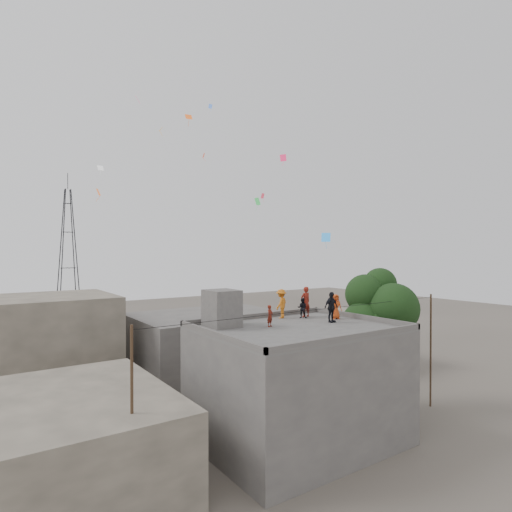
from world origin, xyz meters
The scene contains 18 objects.
ground centered at (0.00, 0.00, 0.00)m, with size 140.00×140.00×0.00m, color #4D463F.
main_building centered at (0.00, 0.00, 3.05)m, with size 10.00×8.00×6.10m.
parapet centered at (0.00, 0.00, 6.25)m, with size 10.00×8.00×0.30m.
stair_head_box centered at (-3.20, 2.60, 7.10)m, with size 1.60×1.80×2.00m, color #4F4C49.
neighbor_west centered at (-11.00, 2.00, 2.00)m, with size 8.00×10.00×4.00m, color #585045.
neighbor_north centered at (2.00, 14.00, 2.50)m, with size 12.00×9.00×5.00m, color #4F4C49.
neighbor_northwest centered at (-10.00, 16.00, 3.50)m, with size 9.00×8.00×7.00m, color #585045.
neighbor_east centered at (14.00, 10.00, 2.20)m, with size 7.00×8.00×4.40m, color #585045.
tree centered at (7.37, 0.60, 6.10)m, with size 4.90×4.60×9.10m.
utility_line centered at (0.50, -1.25, 3.83)m, with size 20.12×0.62×7.40m.
transmission_tower centered at (-4.00, 40.00, 9.07)m, with size 2.97×2.97×20.01m.
person_red_adult centered at (2.86, 2.67, 7.04)m, with size 0.69×0.45×1.89m, color maroon.
person_orange_child centered at (3.84, 1.01, 6.85)m, with size 0.73×0.48×1.50m, color #C54216.
person_dark_child centered at (2.44, 2.49, 6.71)m, with size 0.59×0.46×1.22m, color black.
person_dark_adult centered at (2.70, 0.24, 6.98)m, with size 1.03×0.43×1.76m, color black.
person_orange_adult centered at (1.28, 3.11, 6.99)m, with size 1.15×0.66×1.78m, color #C96917.
person_red_child centered at (-1.04, 1.11, 6.69)m, with size 0.43×0.28×1.18m, color maroon.
kites centered at (0.65, 8.56, 15.78)m, with size 14.76×14.22×12.31m.
Camera 1 is at (-14.75, -17.62, 10.21)m, focal length 30.00 mm.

